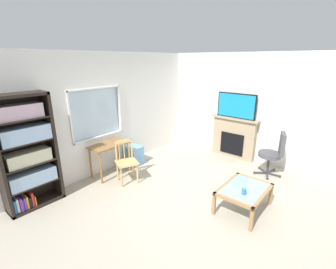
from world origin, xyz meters
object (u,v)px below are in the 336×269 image
Objects in this scene: tv at (236,106)px; coffee_table at (244,191)px; bookshelf at (26,152)px; desk_under_window at (110,149)px; wooden_chair at (126,161)px; plastic_drawer_unit at (134,155)px; office_chair at (274,152)px; fireplace at (234,137)px; sippy_cup at (244,191)px.

coffee_table is (-2.06, -1.18, -1.03)m from tv.
bookshelf is 2.30× the size of desk_under_window.
wooden_chair is 0.95× the size of coffee_table.
wooden_chair reaches higher than desk_under_window.
desk_under_window is at bearing 103.18° from coffee_table.
bookshelf reaches higher than tv.
bookshelf reaches higher than plastic_drawer_unit.
fireplace is at bearing 69.65° from office_chair.
bookshelf is at bearing 157.86° from tv.
plastic_drawer_unit is at bearing 38.71° from wooden_chair.
coffee_table is at bearing -150.50° from fireplace.
office_chair is (2.32, -2.80, -0.05)m from desk_under_window.
plastic_drawer_unit is at bearing 139.79° from fireplace.
bookshelf is 4.71m from fireplace.
coffee_table is (0.66, -2.83, -0.25)m from desk_under_window.
office_chair is at bearing -110.35° from fireplace.
wooden_chair is at bearing -141.29° from plastic_drawer_unit.
plastic_drawer_unit is 0.37× the size of fireplace.
office_chair is at bearing -50.36° from desk_under_window.
office_chair is (1.59, -2.85, 0.33)m from plastic_drawer_unit.
tv is at bearing 28.89° from sippy_cup.
wooden_chair is 3.24m from office_chair.
bookshelf is 1.99× the size of tv.
office_chair is at bearing -109.55° from tv.
office_chair reaches higher than wooden_chair.
bookshelf is 3.69m from sippy_cup.
desk_under_window is at bearing 148.96° from fireplace.
plastic_drawer_unit is at bearing -1.41° from bookshelf.
sippy_cup is (2.08, -3.00, -0.56)m from bookshelf.
tv reaches higher than plastic_drawer_unit.
tv is at bearing -22.78° from wooden_chair.
wooden_chair reaches higher than sippy_cup.
office_chair is at bearing -60.88° from plastic_drawer_unit.
sippy_cup is (-1.84, -0.09, -0.09)m from office_chair.
sippy_cup is (-2.26, -1.24, -0.08)m from fireplace.
bookshelf is 1.82m from wooden_chair.
plastic_drawer_unit is at bearing 88.62° from coffee_table.
coffee_table is 10.53× the size of sippy_cup.
wooden_chair is 2.95m from fireplace.
sippy_cup is at bearing -151.11° from tv.
bookshelf is 3.76m from coffee_table.
bookshelf is at bearing 157.94° from fireplace.
wooden_chair is 0.90× the size of office_chair.
sippy_cup is at bearing -94.84° from plastic_drawer_unit.
tv is (-0.02, 0.00, 0.85)m from fireplace.
bookshelf reaches higher than office_chair.
fireplace is (2.01, -1.70, 0.31)m from plastic_drawer_unit.
sippy_cup is (-0.25, -2.94, 0.23)m from plastic_drawer_unit.
office_chair is 11.11× the size of sippy_cup.
wooden_chair is 0.94m from plastic_drawer_unit.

